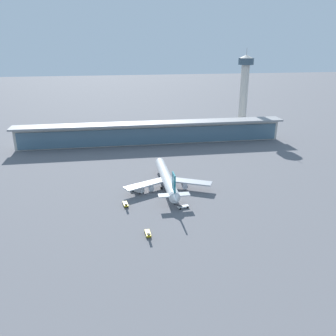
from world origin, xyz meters
name	(u,v)px	position (x,y,z in m)	size (l,w,h in m)	color
ground_plane	(176,198)	(0.00, 0.00, 0.00)	(1200.00, 1200.00, 0.00)	slate
airliner_on_stand	(167,179)	(-2.10, 12.83, 4.66)	(42.75, 55.41, 14.80)	white
service_truck_near_nose_yellow	(148,233)	(-15.81, -29.89, 0.81)	(2.16, 6.87, 2.70)	yellow
service_truck_under_wing_yellow	(126,204)	(-22.83, -4.02, 0.81)	(2.47, 6.92, 2.70)	yellow
service_truck_mid_apron_white	(183,207)	(1.24, -10.25, 0.81)	(6.94, 2.73, 2.70)	silver
service_truck_by_tail_olive	(138,189)	(-16.38, 9.35, 1.69)	(6.60, 6.96, 3.10)	olive
terminal_building	(152,132)	(0.00, 90.80, 7.87)	(183.60, 12.80, 15.20)	beige
control_tower	(244,85)	(78.86, 128.58, 33.93)	(12.00, 12.00, 61.99)	beige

